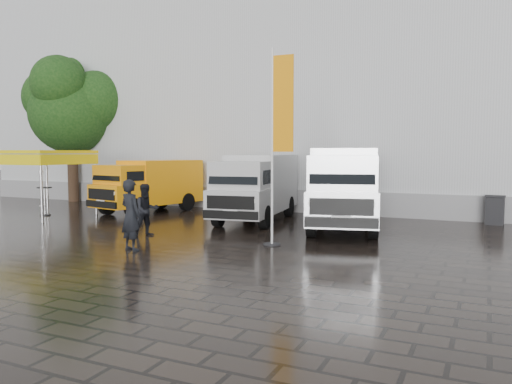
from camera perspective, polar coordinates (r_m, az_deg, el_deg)
ground at (r=14.41m, az=-2.13°, el=-5.98°), size 120.00×120.00×0.00m
exhibition_hall at (r=29.15m, az=16.31°, el=11.00°), size 44.00×16.00×12.00m
hall_plinth at (r=21.15m, az=12.67°, el=-1.35°), size 44.00×0.15×1.00m
van_yellow at (r=22.32m, az=-12.14°, el=0.61°), size 2.81×5.22×2.28m
van_white at (r=19.13m, az=0.07°, el=0.45°), size 2.74×6.05×2.53m
van_silver at (r=17.55m, az=10.00°, el=0.40°), size 3.60×6.72×2.77m
canopy_tent at (r=22.19m, az=-23.24°, el=3.92°), size 3.05×3.05×2.72m
flagpole at (r=14.00m, az=2.57°, el=6.55°), size 0.88×0.50×5.52m
tree at (r=28.81m, az=-20.30°, el=9.04°), size 4.36×4.37×7.83m
cocktail_table at (r=22.63m, az=-22.99°, el=-0.98°), size 0.60×0.60×1.19m
wheelie_bin at (r=20.20m, az=25.63°, el=-1.85°), size 0.71×0.71×1.08m
person_front at (r=13.76m, az=-14.12°, el=-2.58°), size 0.80×0.63×1.92m
person_tent at (r=16.08m, az=-12.40°, el=-2.02°), size 0.94×1.01×1.65m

